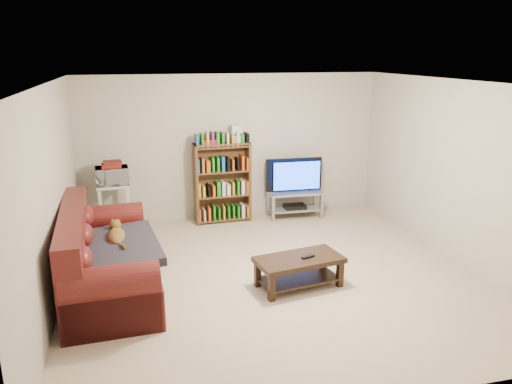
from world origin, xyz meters
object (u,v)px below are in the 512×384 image
object	(u,v)px
coffee_table	(299,266)
sofa	(102,263)
tv_stand	(295,200)
bookshelf	(222,182)

from	to	relation	value
coffee_table	sofa	bearing A→B (deg)	158.44
coffee_table	tv_stand	size ratio (longest dim) A/B	1.20
coffee_table	tv_stand	xyz separation A→B (m)	(0.77, 2.51, 0.05)
sofa	tv_stand	bearing A→B (deg)	30.56
sofa	coffee_table	size ratio (longest dim) A/B	2.16
sofa	bookshelf	bearing A→B (deg)	46.26
coffee_table	bookshelf	xyz separation A→B (m)	(-0.46, 2.61, 0.42)
sofa	tv_stand	world-z (taller)	sofa
coffee_table	bookshelf	bearing A→B (deg)	90.19
bookshelf	coffee_table	bearing A→B (deg)	-82.71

